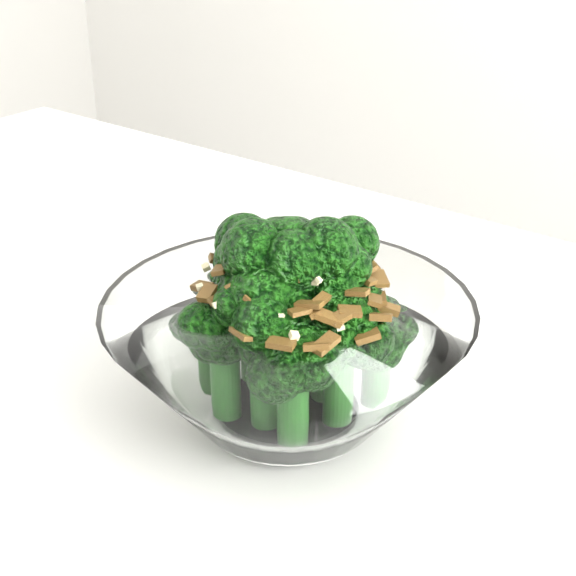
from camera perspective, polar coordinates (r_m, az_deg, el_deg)
The scene contains 2 objects.
table at distance 0.63m, azimuth -8.93°, elevation -11.63°, with size 1.27×0.91×0.75m.
broccoli_dish at distance 0.53m, azimuth -0.00°, elevation -3.77°, with size 0.22×0.22×0.14m.
Camera 1 is at (0.22, -0.26, 1.07)m, focal length 55.00 mm.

